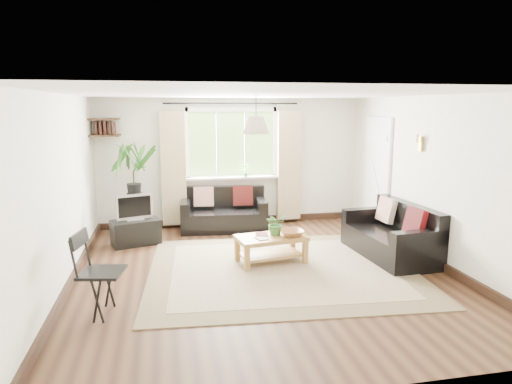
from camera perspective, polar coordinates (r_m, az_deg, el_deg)
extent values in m
plane|color=black|center=(6.36, 0.73, -10.00)|extent=(5.50, 5.50, 0.00)
plane|color=white|center=(5.96, 0.78, 12.16)|extent=(5.50, 5.50, 0.00)
cube|color=white|center=(8.72, -3.07, 3.76)|extent=(5.00, 0.02, 2.40)
cube|color=white|center=(3.48, 10.43, -6.96)|extent=(5.00, 0.02, 2.40)
cube|color=white|center=(6.04, -23.11, -0.15)|extent=(0.02, 5.50, 2.40)
cube|color=white|center=(7.01, 21.17, 1.36)|extent=(0.02, 5.50, 2.40)
cube|color=#BCB392|center=(6.46, 3.20, -9.57)|extent=(3.86, 3.38, 0.02)
cube|color=silver|center=(8.48, 14.78, 1.86)|extent=(0.06, 0.96, 2.06)
imported|color=#346628|center=(6.64, 2.48, -3.93)|extent=(0.39, 0.37, 0.34)
imported|color=#986034|center=(6.63, 4.50, -5.11)|extent=(0.36, 0.36, 0.09)
imported|color=silver|center=(6.44, 0.11, -5.87)|extent=(0.20, 0.24, 0.02)
imported|color=#532721|center=(6.63, -0.05, -5.34)|extent=(0.21, 0.26, 0.02)
cube|color=black|center=(7.80, -14.81, -4.87)|extent=(0.85, 0.63, 0.41)
imported|color=#2D6023|center=(8.66, -1.31, 2.82)|extent=(0.14, 0.10, 0.27)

